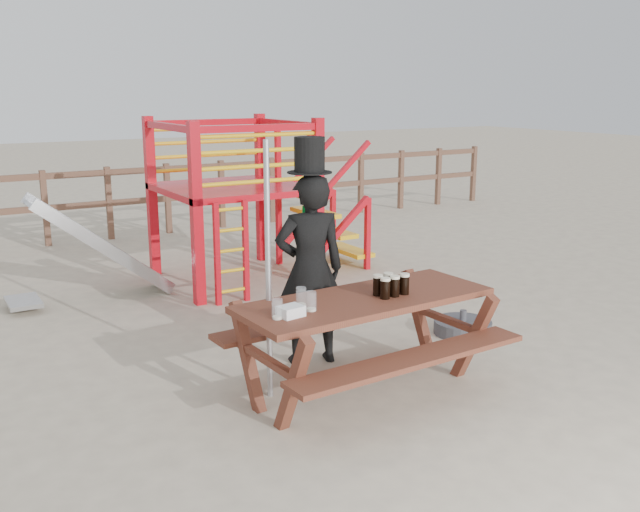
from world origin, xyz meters
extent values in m
plane|color=#BFB094|center=(0.00, 0.00, 0.00)|extent=(60.00, 60.00, 0.00)
cube|color=brown|center=(0.00, 7.00, 1.10)|extent=(15.00, 0.06, 0.10)
cube|color=brown|center=(0.00, 7.00, 0.60)|extent=(15.00, 0.06, 0.10)
cube|color=brown|center=(-1.50, 7.00, 0.60)|extent=(0.09, 0.09, 1.20)
cube|color=brown|center=(-0.50, 7.00, 0.60)|extent=(0.09, 0.09, 1.20)
cube|color=brown|center=(0.50, 7.00, 0.60)|extent=(0.09, 0.09, 1.20)
cube|color=brown|center=(1.50, 7.00, 0.60)|extent=(0.09, 0.09, 1.20)
cube|color=brown|center=(2.50, 7.00, 0.60)|extent=(0.09, 0.09, 1.20)
cube|color=brown|center=(3.50, 7.00, 0.60)|extent=(0.09, 0.09, 1.20)
cube|color=brown|center=(4.50, 7.00, 0.60)|extent=(0.09, 0.09, 1.20)
cube|color=brown|center=(5.50, 7.00, 0.60)|extent=(0.09, 0.09, 1.20)
cube|color=brown|center=(6.50, 7.00, 0.60)|extent=(0.09, 0.09, 1.20)
cube|color=brown|center=(7.50, 7.00, 0.60)|extent=(0.09, 0.09, 1.20)
cube|color=red|center=(-0.60, 2.80, 1.05)|extent=(0.12, 0.12, 2.10)
cube|color=red|center=(1.00, 2.80, 1.05)|extent=(0.12, 0.12, 2.10)
cube|color=red|center=(-0.60, 4.40, 1.05)|extent=(0.12, 0.12, 2.10)
cube|color=red|center=(1.00, 4.40, 1.05)|extent=(0.12, 0.12, 2.10)
cube|color=red|center=(0.20, 3.60, 1.20)|extent=(1.72, 1.72, 0.08)
cube|color=red|center=(0.20, 2.80, 2.00)|extent=(1.60, 0.08, 0.08)
cube|color=red|center=(0.20, 4.40, 2.00)|extent=(1.60, 0.08, 0.08)
cube|color=red|center=(-0.60, 3.60, 2.00)|extent=(0.08, 1.60, 0.08)
cube|color=red|center=(1.00, 3.60, 2.00)|extent=(0.08, 1.60, 0.08)
cylinder|color=yellow|center=(0.20, 2.80, 1.38)|extent=(1.50, 0.05, 0.05)
cylinder|color=yellow|center=(0.20, 4.40, 1.38)|extent=(1.50, 0.05, 0.05)
cylinder|color=yellow|center=(0.20, 2.80, 1.56)|extent=(1.50, 0.05, 0.05)
cylinder|color=yellow|center=(0.20, 4.40, 1.56)|extent=(1.50, 0.05, 0.05)
cylinder|color=yellow|center=(0.20, 2.80, 1.74)|extent=(1.50, 0.05, 0.05)
cylinder|color=yellow|center=(0.20, 4.40, 1.74)|extent=(1.50, 0.05, 0.05)
cylinder|color=yellow|center=(0.20, 2.80, 1.92)|extent=(1.50, 0.05, 0.05)
cylinder|color=yellow|center=(0.20, 4.40, 1.92)|extent=(1.50, 0.05, 0.05)
cube|color=red|center=(-0.43, 2.65, 0.60)|extent=(0.06, 0.06, 1.20)
cube|color=red|center=(-0.07, 2.65, 0.60)|extent=(0.06, 0.06, 1.20)
cylinder|color=yellow|center=(-0.25, 2.65, 0.15)|extent=(0.36, 0.04, 0.04)
cylinder|color=yellow|center=(-0.25, 2.65, 0.39)|extent=(0.36, 0.04, 0.04)
cylinder|color=yellow|center=(-0.25, 2.65, 0.63)|extent=(0.36, 0.04, 0.04)
cylinder|color=yellow|center=(-0.25, 2.65, 0.87)|extent=(0.36, 0.04, 0.04)
cylinder|color=yellow|center=(-0.25, 2.65, 1.11)|extent=(0.36, 0.04, 0.04)
cube|color=yellow|center=(1.15, 3.60, 1.08)|extent=(0.30, 0.90, 0.06)
cube|color=yellow|center=(1.43, 3.60, 0.78)|extent=(0.30, 0.90, 0.06)
cube|color=yellow|center=(1.71, 3.60, 0.48)|extent=(0.30, 0.90, 0.06)
cube|color=yellow|center=(1.99, 3.60, 0.18)|extent=(0.30, 0.90, 0.06)
cube|color=red|center=(1.55, 3.15, 0.60)|extent=(0.95, 0.08, 0.86)
cube|color=red|center=(1.55, 4.05, 0.60)|extent=(0.95, 0.08, 0.86)
cube|color=#B8BABF|center=(-1.50, 3.60, 0.62)|extent=(1.53, 0.55, 1.21)
cube|color=#B8BABF|center=(-1.50, 3.33, 0.66)|extent=(1.58, 0.04, 1.28)
cube|color=#B8BABF|center=(-1.50, 3.87, 0.66)|extent=(1.58, 0.04, 1.28)
cube|color=#B8BABF|center=(-2.40, 3.60, 0.10)|extent=(0.35, 0.55, 0.05)
cube|color=brown|center=(-0.35, -0.21, 0.79)|extent=(2.14, 0.89, 0.05)
cube|color=brown|center=(-0.32, -0.79, 0.47)|extent=(2.12, 0.40, 0.04)
cube|color=brown|center=(-0.37, 0.37, 0.47)|extent=(2.12, 0.40, 0.04)
cube|color=brown|center=(-1.24, -0.25, 0.38)|extent=(0.14, 1.27, 0.76)
cube|color=brown|center=(0.55, -0.16, 0.38)|extent=(0.14, 1.27, 0.76)
imported|color=black|center=(-0.39, 0.61, 0.87)|extent=(0.72, 0.58, 1.74)
cube|color=#0D952B|center=(-0.35, 0.75, 1.08)|extent=(0.07, 0.04, 0.40)
cylinder|color=black|center=(-0.39, 0.61, 1.74)|extent=(0.39, 0.39, 0.01)
cylinder|color=black|center=(-0.39, 0.61, 1.90)|extent=(0.27, 0.27, 0.30)
cube|color=white|center=(-0.35, 0.74, 2.00)|extent=(0.13, 0.04, 0.03)
cylinder|color=#B2B2B7|center=(-1.05, 0.12, 1.04)|extent=(0.05, 0.05, 2.08)
cylinder|color=#3B3C41|center=(1.33, 0.46, 0.07)|extent=(0.59, 0.59, 0.14)
cylinder|color=#3B3C41|center=(1.33, 0.46, 0.19)|extent=(0.07, 0.07, 0.11)
cube|color=white|center=(-1.10, -0.34, 0.86)|extent=(0.20, 0.17, 0.08)
cylinder|color=black|center=(-0.24, -0.32, 0.89)|extent=(0.08, 0.08, 0.15)
cylinder|color=beige|center=(-0.24, -0.32, 0.98)|extent=(0.08, 0.08, 0.02)
cylinder|color=black|center=(-0.14, -0.31, 0.89)|extent=(0.08, 0.08, 0.15)
cylinder|color=beige|center=(-0.14, -0.31, 0.98)|extent=(0.08, 0.08, 0.02)
cylinder|color=black|center=(-0.03, -0.30, 0.89)|extent=(0.08, 0.08, 0.15)
cylinder|color=beige|center=(-0.03, -0.30, 0.98)|extent=(0.08, 0.08, 0.02)
cylinder|color=black|center=(-0.23, -0.22, 0.89)|extent=(0.08, 0.08, 0.15)
cylinder|color=beige|center=(-0.23, -0.22, 0.98)|extent=(0.08, 0.08, 0.02)
cylinder|color=black|center=(-0.13, -0.21, 0.89)|extent=(0.08, 0.08, 0.15)
cylinder|color=beige|center=(-0.13, -0.21, 0.98)|extent=(0.08, 0.08, 0.02)
cylinder|color=silver|center=(-0.90, -0.30, 0.89)|extent=(0.08, 0.08, 0.15)
cylinder|color=beige|center=(-0.90, -0.30, 0.83)|extent=(0.07, 0.07, 0.02)
cylinder|color=silver|center=(-0.91, -0.16, 0.89)|extent=(0.08, 0.08, 0.15)
cylinder|color=beige|center=(-0.91, -0.16, 0.83)|extent=(0.07, 0.07, 0.02)
cylinder|color=silver|center=(-1.21, -0.34, 0.89)|extent=(0.08, 0.08, 0.15)
cylinder|color=beige|center=(-1.21, -0.34, 0.83)|extent=(0.07, 0.07, 0.02)
camera|label=1|loc=(-3.48, -4.73, 2.46)|focal=40.00mm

